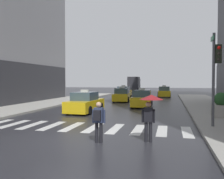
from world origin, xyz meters
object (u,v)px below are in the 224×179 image
object	(u,v)px
taxi_third	(122,95)
taxi_lead	(85,103)
box_truck	(134,84)
planter_near_corner	(221,106)
taxi_fourth	(124,92)
taxi_fifth	(164,92)
traffic_light_pole	(216,66)
pedestrian_with_umbrella	(150,105)
taxi_second	(142,99)
pedestrian_with_backpack	(99,119)

from	to	relation	value
taxi_third	taxi_lead	bearing A→B (deg)	-94.64
box_truck	planter_near_corner	bearing A→B (deg)	-73.51
taxi_fourth	box_truck	xyz separation A→B (m)	(-0.52, 15.71, 1.13)
box_truck	taxi_lead	bearing A→B (deg)	-88.26
taxi_third	taxi_fourth	xyz separation A→B (m)	(-1.45, 8.68, 0.00)
taxi_third	taxi_fifth	size ratio (longest dim) A/B	1.00
traffic_light_pole	taxi_third	xyz separation A→B (m)	(-7.91, 15.90, -2.53)
pedestrian_with_umbrella	planter_near_corner	size ratio (longest dim) A/B	1.21
taxi_second	box_truck	bearing A→B (deg)	99.42
taxi_lead	taxi_second	xyz separation A→B (m)	(3.91, 5.31, 0.00)
pedestrian_with_umbrella	pedestrian_with_backpack	xyz separation A→B (m)	(-2.01, -0.61, -0.54)
taxi_lead	taxi_fifth	world-z (taller)	same
taxi_lead	pedestrian_with_umbrella	distance (m)	10.19
taxi_fifth	box_truck	bearing A→B (deg)	114.81
pedestrian_with_backpack	taxi_fifth	bearing A→B (deg)	86.33
traffic_light_pole	planter_near_corner	bearing A→B (deg)	74.88
taxi_lead	taxi_second	distance (m)	6.60
taxi_second	taxi_fifth	distance (m)	15.59
taxi_lead	pedestrian_with_umbrella	size ratio (longest dim) A/B	2.37
taxi_fourth	pedestrian_with_backpack	xyz separation A→B (m)	(4.30, -28.63, 0.25)
taxi_lead	taxi_fifth	size ratio (longest dim) A/B	1.00
traffic_light_pole	taxi_second	xyz separation A→B (m)	(-4.89, 10.25, -2.53)
taxi_fifth	box_truck	size ratio (longest dim) A/B	0.61
taxi_fifth	taxi_second	bearing A→B (deg)	-96.40
taxi_lead	taxi_fifth	xyz separation A→B (m)	(5.65, 20.81, 0.00)
box_truck	pedestrian_with_umbrella	distance (m)	44.27
traffic_light_pole	planter_near_corner	xyz separation A→B (m)	(0.98, 3.62, -2.38)
traffic_light_pole	taxi_fourth	world-z (taller)	traffic_light_pole
taxi_second	taxi_fifth	world-z (taller)	same
taxi_fifth	planter_near_corner	world-z (taller)	taxi_fifth
pedestrian_with_backpack	taxi_second	bearing A→B (deg)	89.32
traffic_light_pole	pedestrian_with_umbrella	bearing A→B (deg)	-131.57
pedestrian_with_umbrella	pedestrian_with_backpack	world-z (taller)	pedestrian_with_umbrella
taxi_second	pedestrian_with_backpack	size ratio (longest dim) A/B	2.78
taxi_lead	taxi_third	distance (m)	11.00
taxi_fifth	pedestrian_with_umbrella	world-z (taller)	pedestrian_with_umbrella
traffic_light_pole	taxi_fourth	size ratio (longest dim) A/B	1.04
taxi_fifth	traffic_light_pole	bearing A→B (deg)	-83.02
taxi_fourth	box_truck	world-z (taller)	box_truck
taxi_lead	planter_near_corner	distance (m)	9.87
traffic_light_pole	taxi_fourth	bearing A→B (deg)	110.84
traffic_light_pole	pedestrian_with_backpack	xyz separation A→B (m)	(-5.06, -4.05, -2.29)
taxi_fourth	pedestrian_with_umbrella	world-z (taller)	pedestrian_with_umbrella
box_truck	planter_near_corner	world-z (taller)	box_truck
taxi_fifth	pedestrian_with_umbrella	bearing A→B (deg)	-89.79
taxi_third	taxi_fifth	bearing A→B (deg)	64.20
taxi_second	taxi_fourth	world-z (taller)	same
traffic_light_pole	taxi_fifth	distance (m)	26.06
pedestrian_with_umbrella	taxi_third	bearing A→B (deg)	104.12
taxi_third	pedestrian_with_backpack	size ratio (longest dim) A/B	2.80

